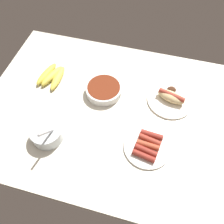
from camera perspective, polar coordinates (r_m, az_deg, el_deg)
name	(u,v)px	position (r cm, az deg, el deg)	size (l,w,h in cm)	color
ground_plane	(107,111)	(112.66, -1.29, 0.19)	(120.00, 90.00, 3.00)	silver
bowl_coleslaw	(47,133)	(104.72, -15.74, -4.93)	(13.99, 14.36, 15.56)	silver
plate_hotdog_assembled	(171,98)	(116.58, 14.21, 3.35)	(22.47, 22.47, 5.61)	white
bowl_chili	(104,89)	(115.68, -2.03, 5.57)	(17.97, 17.97, 4.35)	white
plate_sausages	(148,146)	(101.81, 8.73, -8.27)	(20.61, 20.61, 3.44)	white
banana_bunch	(52,76)	(126.31, -14.56, 8.56)	(12.24, 17.71, 3.43)	gold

